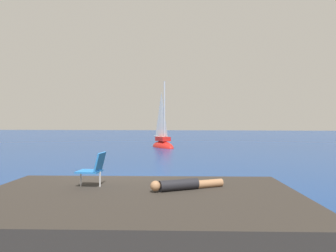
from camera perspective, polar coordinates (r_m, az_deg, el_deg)
ground_plane at (r=10.35m, az=-7.22°, el=-11.05°), size 160.00×160.00×0.00m
shore_ledge at (r=6.69m, az=-5.45°, el=-14.88°), size 7.16×4.93×0.60m
boulder_seaward at (r=9.27m, az=-12.05°, el=-12.43°), size 1.07×1.08×0.58m
boulder_inland at (r=8.51m, az=1.95°, el=-13.59°), size 0.96×0.82×0.55m
sailboat_near at (r=26.35m, az=-0.98°, el=-3.27°), size 2.77×3.27×6.14m
person_sunbather at (r=6.97m, az=3.00°, el=-10.75°), size 1.59×1.00×0.25m
beach_chair at (r=7.46m, az=-13.50°, el=-7.47°), size 0.60×0.49×0.80m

